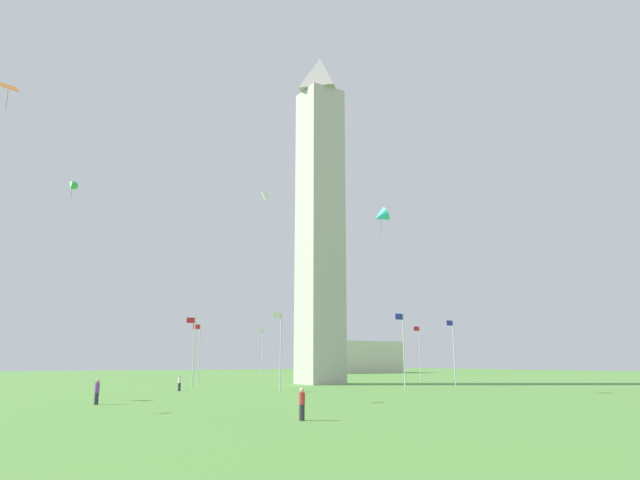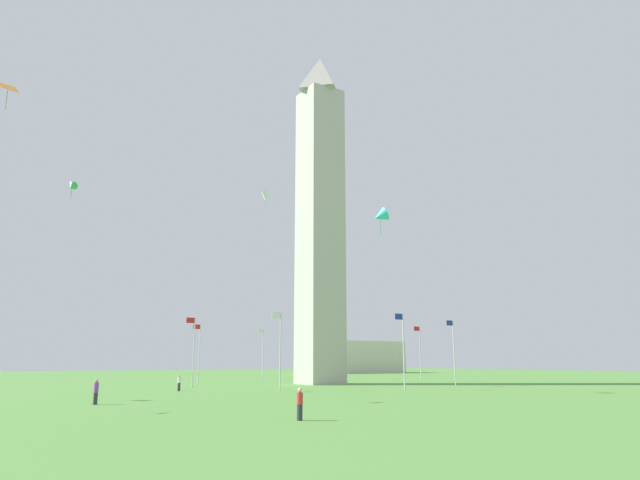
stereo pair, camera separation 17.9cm
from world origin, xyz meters
name	(u,v)px [view 2 (the right image)]	position (x,y,z in m)	size (l,w,h in m)	color
ground_plane	(320,384)	(0.00, 0.00, 0.00)	(260.00, 260.00, 0.00)	#548C3D
obelisk_monument	(320,212)	(0.00, 0.00, 23.45)	(5.16, 5.16, 46.90)	#B7B2A8
flagpole_n	(193,348)	(17.46, 0.00, 4.47)	(1.12, 0.14, 8.16)	silver
flagpole_ne	(280,347)	(12.36, 12.30, 4.47)	(1.12, 0.14, 8.16)	silver
flagpole_e	(403,347)	(0.06, 17.40, 4.47)	(1.12, 0.14, 8.16)	silver
flagpole_se	(454,349)	(-12.24, 12.30, 4.47)	(1.12, 0.14, 8.16)	silver
flagpole_s	(420,351)	(-17.34, 0.00, 4.47)	(1.12, 0.14, 8.16)	silver
flagpole_sw	(345,352)	(-12.24, -12.30, 4.47)	(1.12, 0.14, 8.16)	silver
flagpole_w	(263,351)	(0.06, -17.40, 4.47)	(1.12, 0.14, 8.16)	silver
flagpole_nw	(199,350)	(12.36, -12.30, 4.47)	(1.12, 0.14, 8.16)	silver
person_purple_shirt	(96,392)	(32.31, 22.91, 0.87)	(0.32, 0.32, 1.75)	#2D2D38
person_white_shirt	(179,383)	(21.43, 7.65, 0.79)	(0.32, 0.32, 1.60)	#2D2D38
person_red_shirt	(300,404)	(25.46, 39.97, 0.81)	(0.32, 0.32, 1.63)	#2D2D38
kite_cyan_delta	(380,216)	(6.09, 21.73, 17.29)	(2.17, 1.97, 2.89)	#33C6D1
kite_white_box	(266,195)	(9.37, 1.90, 23.98)	(1.20, 1.01, 2.46)	white
kite_orange_diamond	(8,88)	(39.76, 16.54, 24.77)	(1.69, 1.51, 2.43)	orange
kite_green_delta	(72,187)	(32.68, 3.62, 20.90)	(1.41, 1.52, 1.93)	green
distant_building	(353,357)	(-44.69, -57.57, 3.97)	(26.01, 10.52, 7.94)	beige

